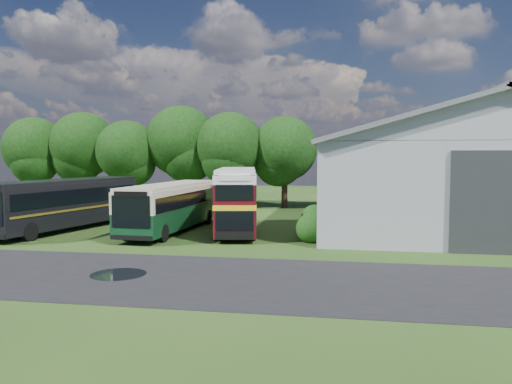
% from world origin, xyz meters
% --- Properties ---
extents(ground, '(120.00, 120.00, 0.00)m').
position_xyz_m(ground, '(0.00, 0.00, 0.00)').
color(ground, '#1A3611').
rests_on(ground, ground).
extents(asphalt_road, '(60.00, 8.00, 0.02)m').
position_xyz_m(asphalt_road, '(3.00, -3.00, 0.00)').
color(asphalt_road, black).
rests_on(asphalt_road, ground).
extents(puddle, '(2.20, 2.20, 0.01)m').
position_xyz_m(puddle, '(-1.50, -3.00, 0.00)').
color(puddle, black).
rests_on(puddle, ground).
extents(storage_shed, '(18.80, 24.80, 8.15)m').
position_xyz_m(storage_shed, '(15.00, 15.98, 4.17)').
color(storage_shed, gray).
rests_on(storage_shed, ground).
extents(tree_far_left, '(6.12, 6.12, 8.64)m').
position_xyz_m(tree_far_left, '(-23.00, 24.00, 5.56)').
color(tree_far_left, black).
rests_on(tree_far_left, ground).
extents(tree_left_a, '(6.46, 6.46, 9.12)m').
position_xyz_m(tree_left_a, '(-18.00, 24.50, 5.87)').
color(tree_left_a, black).
rests_on(tree_left_a, ground).
extents(tree_left_b, '(5.78, 5.78, 8.16)m').
position_xyz_m(tree_left_b, '(-13.00, 23.50, 5.25)').
color(tree_left_b, black).
rests_on(tree_left_b, ground).
extents(tree_mid, '(6.80, 6.80, 9.60)m').
position_xyz_m(tree_mid, '(-8.00, 24.80, 6.18)').
color(tree_mid, black).
rests_on(tree_mid, ground).
extents(tree_right_a, '(6.26, 6.26, 8.83)m').
position_xyz_m(tree_right_a, '(-3.00, 23.80, 5.69)').
color(tree_right_a, black).
rests_on(tree_right_a, ground).
extents(tree_right_b, '(5.98, 5.98, 8.45)m').
position_xyz_m(tree_right_b, '(2.00, 24.60, 5.44)').
color(tree_right_b, black).
rests_on(tree_right_b, ground).
extents(shrub_front, '(1.70, 1.70, 1.70)m').
position_xyz_m(shrub_front, '(5.60, 6.00, 0.00)').
color(shrub_front, '#194714').
rests_on(shrub_front, ground).
extents(shrub_mid, '(1.60, 1.60, 1.60)m').
position_xyz_m(shrub_mid, '(5.60, 8.00, 0.00)').
color(shrub_mid, '#194714').
rests_on(shrub_mid, ground).
extents(shrub_back, '(1.80, 1.80, 1.80)m').
position_xyz_m(shrub_back, '(5.60, 10.00, 0.00)').
color(shrub_back, '#194714').
rests_on(shrub_back, ground).
extents(bus_green_single, '(3.14, 11.05, 3.01)m').
position_xyz_m(bus_green_single, '(-3.32, 8.51, 1.60)').
color(bus_green_single, black).
rests_on(bus_green_single, ground).
extents(bus_maroon_double, '(3.97, 9.51, 3.97)m').
position_xyz_m(bus_maroon_double, '(0.80, 8.93, 1.98)').
color(bus_maroon_double, black).
rests_on(bus_maroon_double, ground).
extents(bus_dark_single, '(4.99, 12.07, 3.24)m').
position_xyz_m(bus_dark_single, '(-10.24, 7.94, 1.73)').
color(bus_dark_single, black).
rests_on(bus_dark_single, ground).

